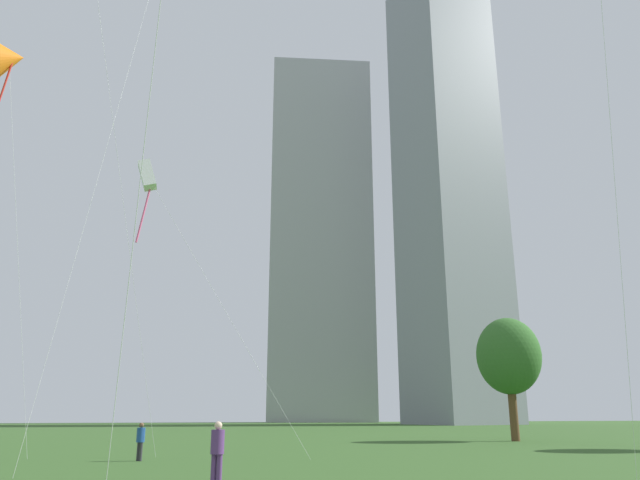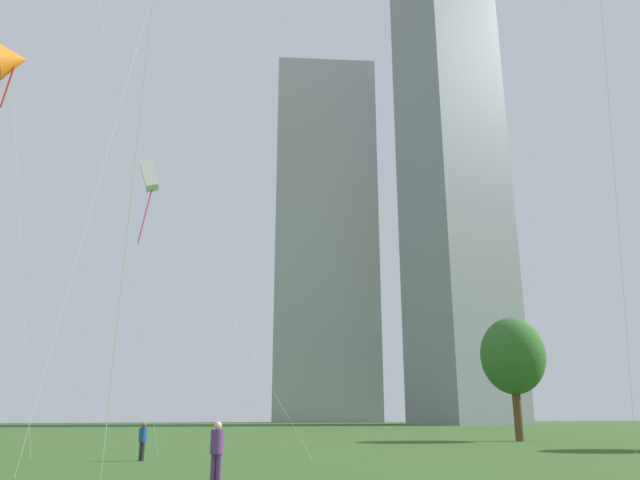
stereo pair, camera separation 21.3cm
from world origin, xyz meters
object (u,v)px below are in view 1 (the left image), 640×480
Objects in this scene: person_standing_2 at (217,448)px; person_standing_4 at (141,439)px; park_tree_1 at (509,356)px; distant_highrise_0 at (449,188)px; distant_highrise_1 at (320,234)px; kite_flying_3 at (147,177)px; kite_flying_5 at (9,58)px.

person_standing_4 is at bearing -46.98° from person_standing_2.
person_standing_2 is at bearing -136.92° from park_tree_1.
distant_highrise_0 is (30.57, 65.12, 41.51)m from park_tree_1.
distant_highrise_0 reaches higher than distant_highrise_1.
kite_flying_3 is 0.16× the size of distant_highrise_1.
kite_flying_3 is (-0.69, 0.61, 12.88)m from person_standing_4.
kite_flying_5 is 127.17m from distant_highrise_1.
person_standing_4 is at bearing -154.75° from park_tree_1.
distant_highrise_1 is (40.97, 115.33, 33.26)m from kite_flying_3.
kite_flying_3 is at bearing -98.84° from distant_highrise_1.
distant_highrise_0 is (55.81, 88.72, 46.86)m from person_standing_2.
kite_flying_3 is at bearing -156.33° from park_tree_1.
park_tree_1 reaches higher than person_standing_2.
person_standing_2 is 34.97m from park_tree_1.
kite_flying_3 is (-3.01, 11.22, 12.78)m from person_standing_2.
kite_flying_5 is (-10.56, 12.12, 19.09)m from person_standing_2.
park_tree_1 is at bearing -86.33° from distant_highrise_1.
person_standing_2 is at bearing -74.97° from kite_flying_3.
person_standing_2 is 139.91m from distant_highrise_1.
kite_flying_3 is 103.09m from distant_highrise_0.
person_standing_2 reaches higher than person_standing_4.
distant_highrise_0 reaches higher than person_standing_2.
person_standing_2 is 0.02× the size of distant_highrise_1.
person_standing_2 is 17.27m from kite_flying_3.
park_tree_1 is at bearing 23.67° from kite_flying_3.
person_standing_4 is at bearing -41.88° from kite_flying_3.
kite_flying_5 is 40.03m from park_tree_1.
park_tree_1 is (35.80, 11.48, -13.74)m from kite_flying_5.
park_tree_1 is at bearing -106.27° from person_standing_2.
distant_highrise_1 is at bearing 70.44° from kite_flying_3.
distant_highrise_1 is (40.28, 115.94, 46.13)m from person_standing_4.
person_standing_2 is 1.11× the size of person_standing_4.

